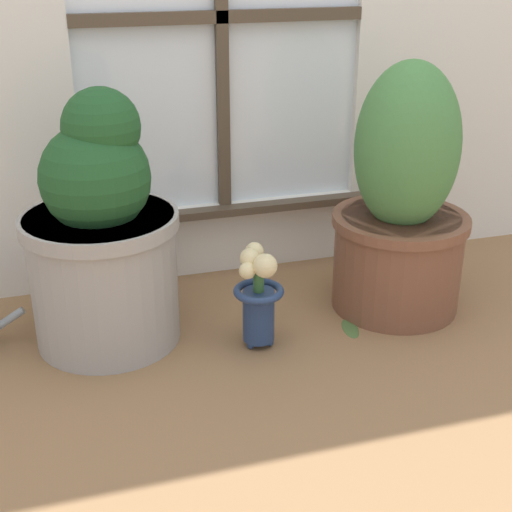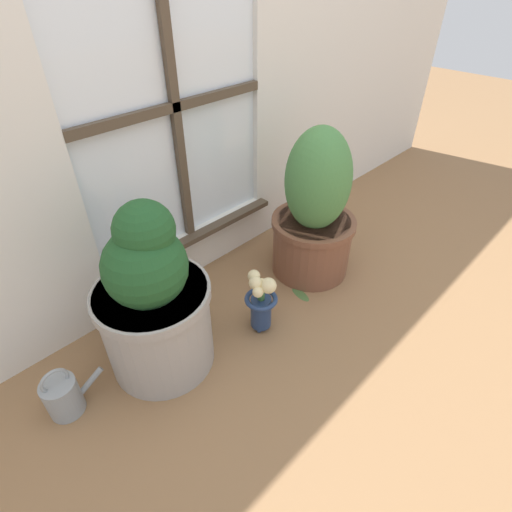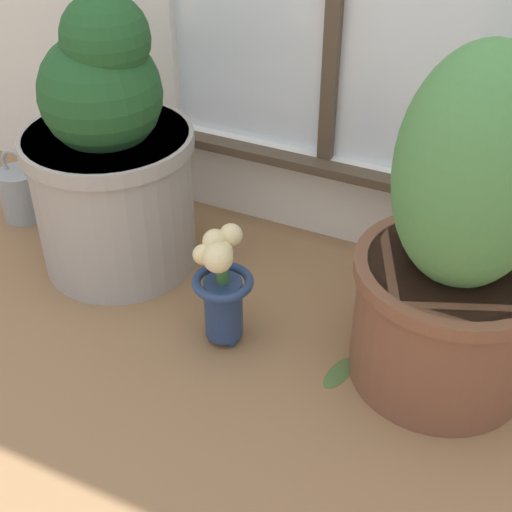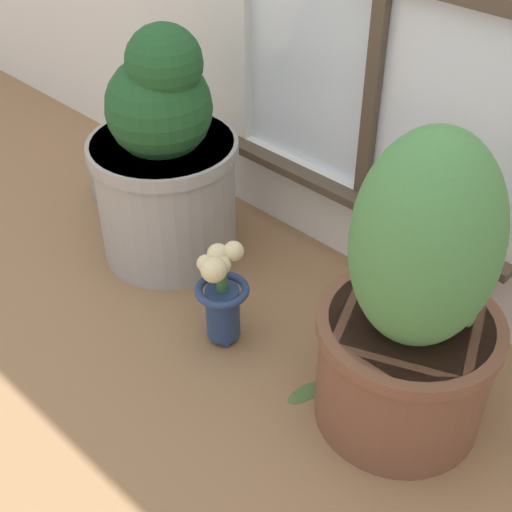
# 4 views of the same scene
# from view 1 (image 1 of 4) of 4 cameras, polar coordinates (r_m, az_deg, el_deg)

# --- Properties ---
(ground_plane) EXTENTS (10.00, 10.00, 0.00)m
(ground_plane) POSITION_cam_1_polar(r_m,az_deg,el_deg) (1.87, 2.08, -8.23)
(ground_plane) COLOR olive
(potted_plant_left) EXTENTS (0.40, 0.40, 0.68)m
(potted_plant_left) POSITION_cam_1_polar(r_m,az_deg,el_deg) (1.88, -12.23, 1.42)
(potted_plant_left) COLOR #9E9993
(potted_plant_left) RESTS_ON ground_plane
(potted_plant_right) EXTENTS (0.39, 0.39, 0.71)m
(potted_plant_right) POSITION_cam_1_polar(r_m,az_deg,el_deg) (2.04, 11.61, 3.90)
(potted_plant_right) COLOR brown
(potted_plant_right) RESTS_ON ground_plane
(flower_vase) EXTENTS (0.13, 0.13, 0.28)m
(flower_vase) POSITION_cam_1_polar(r_m,az_deg,el_deg) (1.85, 0.17, -3.01)
(flower_vase) COLOR navy
(flower_vase) RESTS_ON ground_plane
(fallen_leaf) EXTENTS (0.06, 0.12, 0.01)m
(fallen_leaf) POSITION_cam_1_polar(r_m,az_deg,el_deg) (2.02, 7.55, -5.67)
(fallen_leaf) COLOR #476633
(fallen_leaf) RESTS_ON ground_plane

